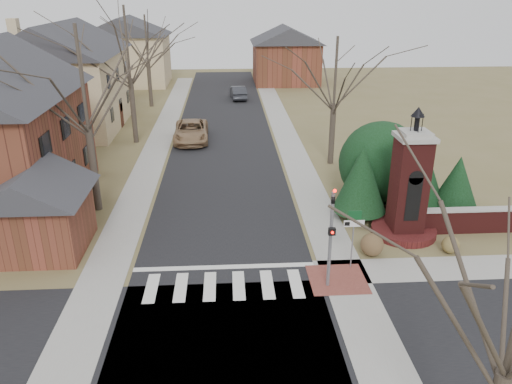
{
  "coord_description": "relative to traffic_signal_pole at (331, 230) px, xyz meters",
  "views": [
    {
      "loc": [
        0.25,
        -16.91,
        11.53
      ],
      "look_at": [
        1.64,
        6.0,
        2.05
      ],
      "focal_mm": 35.0,
      "sensor_mm": 36.0,
      "label": 1
    }
  ],
  "objects": [
    {
      "name": "brick_garden_wall",
      "position": [
        9.2,
        4.43,
        -1.93
      ],
      "size": [
        7.5,
        0.5,
        1.3
      ],
      "color": "#4D1816",
      "rests_on": "ground"
    },
    {
      "name": "dry_shrub_right",
      "position": [
        6.24,
        2.43,
        -2.18
      ],
      "size": [
        0.82,
        0.82,
        0.82
      ],
      "primitive_type": "sphere",
      "color": "brown",
      "rests_on": "ground"
    },
    {
      "name": "evergreen_mass",
      "position": [
        4.7,
        8.93,
        -0.19
      ],
      "size": [
        4.8,
        4.8,
        4.8
      ],
      "primitive_type": "sphere",
      "color": "black",
      "rests_on": "ground"
    },
    {
      "name": "pickup_truck",
      "position": [
        -6.89,
        21.51,
        -1.79
      ],
      "size": [
        2.81,
        5.83,
        1.6
      ],
      "primitive_type": "imported",
      "rotation": [
        0.0,
        0.0,
        0.03
      ],
      "color": "#997753",
      "rests_on": "ground"
    },
    {
      "name": "bare_tree_1",
      "position": [
        -11.3,
        21.43,
        5.44
      ],
      "size": [
        8.4,
        8.4,
        11.64
      ],
      "color": "#473D33",
      "rests_on": "ground"
    },
    {
      "name": "crosswalk_zone",
      "position": [
        -4.3,
        0.23,
        -2.58
      ],
      "size": [
        8.0,
        2.2,
        0.02
      ],
      "primitive_type": "cube",
      "color": "silver",
      "rests_on": "ground"
    },
    {
      "name": "sidewalk_left",
      "position": [
        -9.5,
        21.43,
        -2.58
      ],
      "size": [
        2.0,
        60.0,
        0.02
      ],
      "primitive_type": "cube",
      "color": "gray",
      "rests_on": "ground"
    },
    {
      "name": "sidewalk_right_main",
      "position": [
        0.9,
        21.43,
        -2.58
      ],
      "size": [
        2.0,
        60.0,
        0.02
      ],
      "primitive_type": "cube",
      "color": "gray",
      "rests_on": "ground"
    },
    {
      "name": "bare_tree_0",
      "position": [
        -11.3,
        8.43,
        5.11
      ],
      "size": [
        8.05,
        8.05,
        11.15
      ],
      "color": "#473D33",
      "rests_on": "ground"
    },
    {
      "name": "evergreen_far",
      "position": [
        8.2,
        6.63,
        -0.69
      ],
      "size": [
        2.4,
        2.4,
        3.3
      ],
      "color": "#473D33",
      "rests_on": "ground"
    },
    {
      "name": "house_stucco_left",
      "position": [
        -17.8,
        26.42,
        2.01
      ],
      "size": [
        9.8,
        12.8,
        9.28
      ],
      "color": "#D1BE8B",
      "rests_on": "ground"
    },
    {
      "name": "distant_car",
      "position": [
        -2.7,
        37.53,
        -1.87
      ],
      "size": [
        1.91,
        4.49,
        1.44
      ],
      "primitive_type": "imported",
      "rotation": [
        0.0,
        0.0,
        3.23
      ],
      "color": "#313238",
      "rests_on": "ground"
    },
    {
      "name": "traffic_signal_pole",
      "position": [
        0.0,
        0.0,
        0.0
      ],
      "size": [
        0.28,
        0.41,
        4.5
      ],
      "color": "slate",
      "rests_on": "ground"
    },
    {
      "name": "cross_street",
      "position": [
        -4.3,
        -3.57,
        -2.58
      ],
      "size": [
        120.0,
        8.0,
        0.01
      ],
      "primitive_type": "cube",
      "color": "black",
      "rests_on": "ground"
    },
    {
      "name": "sign_post",
      "position": [
        1.29,
        1.41,
        -0.64
      ],
      "size": [
        0.9,
        0.07,
        2.75
      ],
      "color": "slate",
      "rests_on": "ground"
    },
    {
      "name": "main_street",
      "position": [
        -4.3,
        21.43,
        -2.58
      ],
      "size": [
        8.0,
        70.0,
        0.01
      ],
      "primitive_type": "cube",
      "color": "black",
      "rests_on": "ground"
    },
    {
      "name": "stop_bar",
      "position": [
        -4.3,
        1.73,
        -2.58
      ],
      "size": [
        8.0,
        0.35,
        0.02
      ],
      "primitive_type": "cube",
      "color": "silver",
      "rests_on": "ground"
    },
    {
      "name": "bare_tree_2",
      "position": [
        -11.8,
        34.43,
        4.44
      ],
      "size": [
        7.35,
        7.35,
        10.19
      ],
      "color": "#473D33",
      "rests_on": "ground"
    },
    {
      "name": "brick_gate_monument",
      "position": [
        4.7,
        4.42,
        -0.42
      ],
      "size": [
        3.2,
        3.2,
        6.47
      ],
      "color": "#4D1816",
      "rests_on": "ground"
    },
    {
      "name": "curb_apron",
      "position": [
        0.5,
        0.43,
        -2.57
      ],
      "size": [
        2.4,
        2.4,
        0.02
      ],
      "primitive_type": "cube",
      "color": "brown",
      "rests_on": "ground"
    },
    {
      "name": "house_distant_right",
      "position": [
        3.69,
        47.42,
        1.06
      ],
      "size": [
        8.8,
        8.8,
        7.3
      ],
      "color": "brown",
      "rests_on": "ground"
    },
    {
      "name": "ground",
      "position": [
        -4.3,
        -0.57,
        -2.59
      ],
      "size": [
        120.0,
        120.0,
        0.0
      ],
      "primitive_type": "plane",
      "color": "brown",
      "rests_on": "ground"
    },
    {
      "name": "evergreen_near",
      "position": [
        2.9,
        6.43,
        -0.29
      ],
      "size": [
        2.8,
        2.8,
        4.1
      ],
      "color": "#473D33",
      "rests_on": "ground"
    },
    {
      "name": "garage_left",
      "position": [
        -12.82,
        3.92,
        -0.35
      ],
      "size": [
        4.8,
        4.8,
        4.29
      ],
      "color": "brown",
      "rests_on": "ground"
    },
    {
      "name": "evergreen_mid",
      "position": [
        6.2,
        7.63,
        0.01
      ],
      "size": [
        3.4,
        3.4,
        4.7
      ],
      "color": "#473D33",
      "rests_on": "ground"
    },
    {
      "name": "bare_tree_3",
      "position": [
        3.2,
        15.43,
        4.1
      ],
      "size": [
        7.0,
        7.0,
        9.7
      ],
      "color": "#473D33",
      "rests_on": "ground"
    },
    {
      "name": "dry_shrub_left",
      "position": [
        2.51,
        2.43,
        -2.05
      ],
      "size": [
        1.07,
        1.07,
        1.07
      ],
      "primitive_type": "sphere",
      "color": "brown",
      "rests_on": "ground"
    },
    {
      "name": "house_distant_left",
      "position": [
        -16.31,
        47.42,
        1.66
      ],
      "size": [
        10.8,
        8.8,
        8.53
      ],
      "color": "#D1BE8B",
      "rests_on": "ground"
    }
  ]
}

